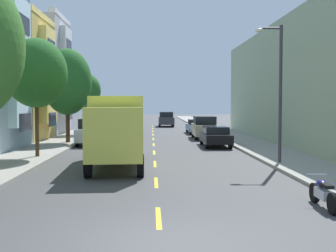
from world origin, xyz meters
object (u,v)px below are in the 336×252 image
(street_tree_third, at_px, (67,82))
(parked_suv_silver, at_px, (93,131))
(street_tree_farthest, at_px, (85,90))
(parked_suv_champagne, at_px, (204,127))
(street_lamp, at_px, (277,83))
(parked_sedan_black, at_px, (215,136))
(moving_charcoal_sedan, at_px, (166,119))
(delivery_box_truck, at_px, (118,126))
(street_tree_second, at_px, (36,73))
(parked_pickup_teal, at_px, (114,122))
(parked_sedan_sky, at_px, (197,126))
(parked_motorcycle, at_px, (323,194))

(street_tree_third, bearing_deg, parked_suv_silver, -18.84)
(street_tree_farthest, height_order, parked_suv_champagne, street_tree_farthest)
(street_lamp, height_order, parked_suv_champagne, street_lamp)
(parked_sedan_black, relative_size, moving_charcoal_sedan, 0.94)
(street_tree_third, bearing_deg, delivery_box_truck, -67.91)
(street_tree_second, height_order, delivery_box_truck, street_tree_second)
(street_tree_farthest, relative_size, delivery_box_truck, 0.71)
(parked_suv_silver, bearing_deg, moving_charcoal_sedan, 75.78)
(parked_pickup_teal, bearing_deg, moving_charcoal_sedan, 44.04)
(street_tree_third, height_order, street_lamp, street_tree_third)
(delivery_box_truck, distance_m, moving_charcoal_sedan, 35.42)
(street_tree_farthest, height_order, street_lamp, street_lamp)
(parked_sedan_sky, relative_size, parked_pickup_teal, 0.85)
(parked_sedan_sky, xyz_separation_m, parked_pickup_teal, (-8.87, 7.40, 0.08))
(street_tree_farthest, xyz_separation_m, delivery_box_truck, (4.59, -19.89, -2.36))
(parked_sedan_sky, xyz_separation_m, parked_motorcycle, (0.35, -30.47, -0.34))
(parked_suv_champagne, bearing_deg, street_lamp, -84.43)
(street_lamp, height_order, parked_sedan_black, street_lamp)
(parked_sedan_sky, relative_size, parked_sedan_black, 1.00)
(parked_sedan_sky, bearing_deg, street_tree_third, -135.94)
(delivery_box_truck, height_order, parked_pickup_teal, delivery_box_truck)
(street_tree_second, distance_m, moving_charcoal_sedan, 33.70)
(street_tree_farthest, distance_m, parked_suv_silver, 10.00)
(parked_suv_champagne, bearing_deg, delivery_box_truck, -111.62)
(street_tree_third, distance_m, moving_charcoal_sedan, 25.54)
(parked_sedan_black, bearing_deg, parked_sedan_sky, 89.60)
(parked_sedan_black, bearing_deg, parked_motorcycle, -88.56)
(parked_pickup_teal, bearing_deg, delivery_box_truck, -84.79)
(moving_charcoal_sedan, bearing_deg, parked_suv_champagne, -82.42)
(parked_sedan_sky, bearing_deg, street_tree_second, -119.58)
(street_tree_second, relative_size, street_tree_third, 0.92)
(parked_pickup_teal, relative_size, parked_sedan_black, 1.18)
(parked_sedan_sky, relative_size, parked_suv_silver, 0.94)
(delivery_box_truck, height_order, parked_sedan_sky, delivery_box_truck)
(street_tree_second, xyz_separation_m, parked_motorcycle, (11.15, -11.45, -4.25))
(street_tree_farthest, height_order, parked_motorcycle, street_tree_farthest)
(street_lamp, bearing_deg, parked_pickup_teal, 109.56)
(street_tree_farthest, xyz_separation_m, street_lamp, (12.34, -20.03, -0.26))
(street_tree_second, height_order, street_tree_farthest, street_tree_second)
(moving_charcoal_sedan, bearing_deg, street_tree_second, -104.17)
(street_tree_second, height_order, moving_charcoal_sedan, street_tree_second)
(street_tree_farthest, height_order, parked_sedan_sky, street_tree_farthest)
(street_tree_second, bearing_deg, street_tree_farthest, 90.00)
(delivery_box_truck, relative_size, parked_pickup_teal, 1.52)
(street_tree_second, relative_size, parked_suv_silver, 1.33)
(parked_sedan_sky, height_order, moving_charcoal_sedan, moving_charcoal_sedan)
(parked_suv_champagne, height_order, moving_charcoal_sedan, same)
(parked_sedan_black, bearing_deg, delivery_box_truck, -124.68)
(parked_suv_silver, bearing_deg, street_lamp, -46.11)
(street_tree_farthest, relative_size, moving_charcoal_sedan, 1.20)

